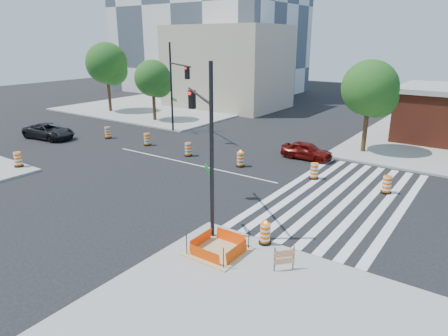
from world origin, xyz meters
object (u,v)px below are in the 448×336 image
at_px(signal_pole_se, 204,130).
at_px(signal_pole_nw, 176,81).
at_px(dark_suv, 49,131).
at_px(red_coupe, 307,151).

relative_size(signal_pole_se, signal_pole_nw, 0.94).
height_order(dark_suv, signal_pole_nw, signal_pole_nw).
relative_size(red_coupe, signal_pole_se, 0.50).
distance_m(red_coupe, signal_pole_se, 13.46).
bearing_deg(red_coupe, signal_pole_se, -178.83).
xyz_separation_m(red_coupe, signal_pole_se, (0.57, -12.85, 3.96)).
distance_m(red_coupe, dark_suv, 22.38).
xyz_separation_m(dark_suv, signal_pole_se, (21.75, -5.61, 3.92)).
bearing_deg(dark_suv, signal_pole_nw, -54.99).
bearing_deg(signal_pole_nw, signal_pole_se, -11.90).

